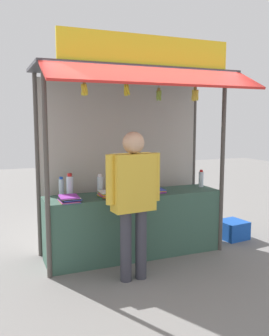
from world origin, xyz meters
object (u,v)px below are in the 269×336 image
at_px(water_bottle_left, 70,186).
at_px(magazine_stack_mid_left, 157,190).
at_px(magazine_stack_far_right, 69,199).
at_px(banana_bunch_inner_right, 127,89).
at_px(banana_bunch_inner_left, 84,89).
at_px(water_bottle_far_left, 100,185).
at_px(magazine_stack_rear_center, 107,194).
at_px(banana_bunch_leftmost, 195,95).
at_px(water_bottle_mid_right, 201,179).
at_px(water_bottle_center, 61,187).
at_px(vendor_person, 133,192).
at_px(plastic_crate, 232,230).
at_px(banana_bunch_rightmost, 159,95).
at_px(magazine_stack_back_right, 136,190).

xyz_separation_m(water_bottle_left, magazine_stack_mid_left, (1.20, -0.08, -0.13)).
bearing_deg(magazine_stack_far_right, banana_bunch_inner_right, -18.32).
bearing_deg(banana_bunch_inner_left, water_bottle_far_left, 56.78).
height_order(magazine_stack_rear_center, banana_bunch_leftmost, banana_bunch_leftmost).
bearing_deg(water_bottle_mid_right, water_bottle_center, 175.44).
height_order(banana_bunch_leftmost, vendor_person, banana_bunch_leftmost).
bearing_deg(plastic_crate, banana_bunch_inner_right, -166.86).
bearing_deg(vendor_person, water_bottle_center, 118.41).
bearing_deg(banana_bunch_inner_right, vendor_person, -98.05).
relative_size(water_bottle_center, banana_bunch_inner_left, 1.03).
xyz_separation_m(water_bottle_far_left, plastic_crate, (2.16, -0.03, -0.86)).
relative_size(banana_bunch_inner_right, plastic_crate, 0.59).
xyz_separation_m(magazine_stack_far_right, banana_bunch_rightmost, (1.10, -0.22, 1.27)).
bearing_deg(water_bottle_left, magazine_stack_rear_center, -17.64).
height_order(magazine_stack_far_right, banana_bunch_inner_right, banana_bunch_inner_right).
distance_m(water_bottle_mid_right, banana_bunch_inner_left, 2.29).
relative_size(water_bottle_mid_right, vendor_person, 0.15).
height_order(magazine_stack_far_right, banana_bunch_inner_left, banana_bunch_inner_left).
xyz_separation_m(water_bottle_far_left, banana_bunch_leftmost, (1.14, -0.49, 1.18)).
bearing_deg(banana_bunch_inner_left, water_bottle_center, 105.56).
xyz_separation_m(magazine_stack_far_right, vendor_person, (0.63, -0.55, 0.14)).
xyz_separation_m(magazine_stack_far_right, banana_bunch_inner_right, (0.67, -0.22, 1.32)).
distance_m(water_bottle_left, magazine_stack_mid_left, 1.21).
bearing_deg(banana_bunch_inner_right, magazine_stack_back_right, 54.29).
xyz_separation_m(water_bottle_left, banana_bunch_leftmost, (1.56, -0.45, 1.17)).
xyz_separation_m(magazine_stack_far_right, banana_bunch_inner_left, (0.16, -0.22, 1.30)).
xyz_separation_m(magazine_stack_mid_left, plastic_crate, (1.38, 0.09, -0.75)).
distance_m(magazine_stack_mid_left, magazine_stack_rear_center, 0.75).
distance_m(water_bottle_far_left, water_bottle_center, 0.51).
xyz_separation_m(banana_bunch_rightmost, plastic_crate, (1.54, 0.46, -2.03)).
bearing_deg(water_bottle_mid_right, banana_bunch_rightmost, -154.04).
xyz_separation_m(water_bottle_far_left, water_bottle_center, (-0.49, 0.13, -0.01)).
bearing_deg(vendor_person, magazine_stack_mid_left, 42.11).
distance_m(magazine_stack_mid_left, magazine_stack_back_right, 0.32).
relative_size(magazine_stack_mid_left, magazine_stack_back_right, 0.92).
xyz_separation_m(banana_bunch_inner_right, vendor_person, (-0.05, -0.33, -1.18)).
bearing_deg(water_bottle_far_left, banana_bunch_leftmost, -23.11).
height_order(water_bottle_left, magazine_stack_rear_center, water_bottle_left).
bearing_deg(water_bottle_left, plastic_crate, 0.26).
distance_m(water_bottle_far_left, magazine_stack_mid_left, 0.80).
xyz_separation_m(banana_bunch_rightmost, banana_bunch_inner_left, (-0.94, -0.00, 0.04)).
bearing_deg(water_bottle_center, water_bottle_mid_right, -4.56).
relative_size(water_bottle_center, plastic_crate, 0.63).
height_order(water_bottle_left, banana_bunch_inner_right, banana_bunch_inner_right).
distance_m(magazine_stack_back_right, vendor_person, 0.79).
bearing_deg(banana_bunch_rightmost, water_bottle_far_left, 142.05).
bearing_deg(banana_bunch_leftmost, magazine_stack_rear_center, 164.73).
height_order(magazine_stack_rear_center, vendor_person, vendor_person).
xyz_separation_m(banana_bunch_leftmost, banana_bunch_inner_right, (-0.95, -0.00, 0.04)).
height_order(magazine_stack_rear_center, banana_bunch_inner_right, banana_bunch_inner_right).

